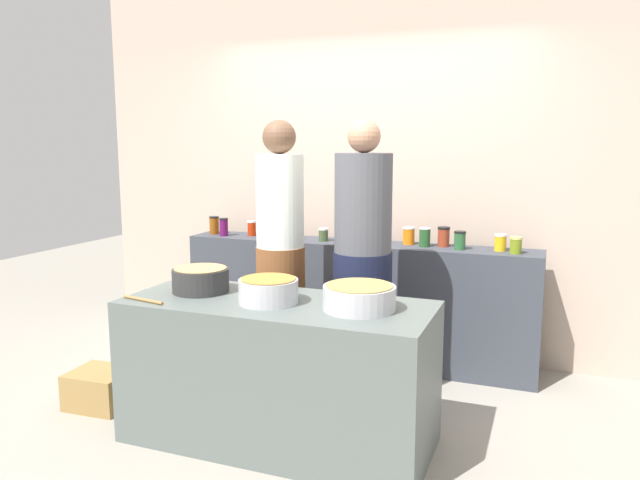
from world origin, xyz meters
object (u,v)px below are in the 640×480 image
preserve_jar_0 (214,225)px  wooden_spoon (143,300)px  preserve_jar_8 (377,236)px  preserve_jar_9 (409,236)px  preserve_jar_10 (425,237)px  cook_with_tongs (281,269)px  preserve_jar_5 (323,235)px  preserve_jar_4 (294,232)px  preserve_jar_6 (344,232)px  preserve_jar_12 (460,240)px  cooking_pot_left (201,280)px  preserve_jar_14 (516,245)px  cook_in_cap (362,279)px  preserve_jar_1 (224,227)px  bread_crate (101,388)px  preserve_jar_11 (444,237)px  cooking_pot_center (268,291)px  preserve_jar_3 (266,231)px  preserve_jar_7 (360,237)px  cooking_pot_right (359,298)px  preserve_jar_13 (500,242)px  preserve_jar_2 (252,228)px

preserve_jar_0 → wooden_spoon: 1.75m
preserve_jar_8 → preserve_jar_9: size_ratio=0.97×
preserve_jar_10 → cook_with_tongs: (-0.81, -0.74, -0.15)m
preserve_jar_5 → preserve_jar_0: bearing=178.8°
cook_with_tongs → preserve_jar_4: bearing=106.8°
preserve_jar_6 → preserve_jar_9: 0.50m
preserve_jar_12 → cooking_pot_left: (-1.29, -1.33, -0.11)m
preserve_jar_5 → preserve_jar_14: 1.41m
preserve_jar_0 → cook_in_cap: cook_in_cap is taller
preserve_jar_6 → preserve_jar_1: bearing=-173.3°
preserve_jar_4 → bread_crate: 1.79m
preserve_jar_11 → cooking_pot_center: preserve_jar_11 is taller
preserve_jar_5 → preserve_jar_12: size_ratio=0.76×
preserve_jar_14 → cooking_pot_left: 2.11m
preserve_jar_5 → preserve_jar_3: bearing=-176.9°
bread_crate → cook_in_cap: bearing=22.4°
cooking_pot_left → cook_in_cap: 1.00m
preserve_jar_7 → bread_crate: bearing=-134.4°
preserve_jar_7 → preserve_jar_9: size_ratio=0.78×
cooking_pot_left → preserve_jar_0: bearing=117.9°
preserve_jar_5 → cooking_pot_left: bearing=-101.0°
preserve_jar_3 → cooking_pot_right: size_ratio=0.28×
preserve_jar_7 → preserve_jar_10: size_ratio=0.72×
preserve_jar_13 → cook_in_cap: size_ratio=0.06×
cooking_pot_left → cook_with_tongs: (0.22, 0.62, -0.04)m
preserve_jar_1 → preserve_jar_4: preserve_jar_1 is taller
preserve_jar_12 → preserve_jar_10: bearing=173.1°
preserve_jar_4 → preserve_jar_12: bearing=-0.4°
preserve_jar_3 → preserve_jar_8: size_ratio=0.87×
cooking_pot_center → bread_crate: bearing=177.9°
preserve_jar_6 → wooden_spoon: 1.81m
preserve_jar_4 → preserve_jar_9: 0.90m
preserve_jar_13 → cooking_pot_right: preserve_jar_13 is taller
preserve_jar_13 → cook_with_tongs: bearing=-150.8°
preserve_jar_7 → cooking_pot_right: bearing=-72.8°
preserve_jar_7 → wooden_spoon: preserve_jar_7 is taller
wooden_spoon → cook_in_cap: (0.97, 0.90, 0.01)m
cooking_pot_left → preserve_jar_4: bearing=89.7°
preserve_jar_4 → cooking_pot_right: preserve_jar_4 is taller
preserve_jar_9 → preserve_jar_11: (0.26, -0.01, 0.01)m
preserve_jar_13 → preserve_jar_14: preserve_jar_13 is taller
preserve_jar_9 → preserve_jar_10: (0.13, -0.06, 0.01)m
preserve_jar_14 → cooking_pot_center: size_ratio=0.36×
preserve_jar_14 → preserve_jar_5: bearing=178.6°
preserve_jar_2 → preserve_jar_9: size_ratio=0.96×
preserve_jar_0 → preserve_jar_13: (2.27, 0.02, -0.01)m
preserve_jar_3 → preserve_jar_7: 0.79m
preserve_jar_1 → wooden_spoon: bearing=-75.5°
preserve_jar_0 → preserve_jar_3: size_ratio=1.37×
preserve_jar_1 → preserve_jar_6: 1.00m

